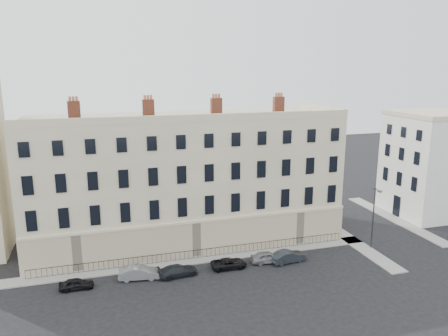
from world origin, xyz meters
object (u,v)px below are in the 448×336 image
at_px(car_b, 140,273).
at_px(car_a, 76,284).
at_px(car_c, 178,271).
at_px(car_f, 288,256).
at_px(car_d, 229,263).
at_px(car_e, 268,257).
at_px(streetlamp, 374,215).

bearing_deg(car_b, car_a, 101.79).
bearing_deg(car_c, car_f, -98.54).
bearing_deg(car_f, car_d, 78.93).
relative_size(car_a, car_d, 0.84).
height_order(car_e, streetlamp, streetlamp).
distance_m(car_d, car_f, 6.58).
height_order(car_d, streetlamp, streetlamp).
bearing_deg(car_f, car_b, 80.22).
bearing_deg(car_c, car_e, -95.65).
height_order(car_b, car_c, car_b).
bearing_deg(car_b, car_e, -82.58).
distance_m(car_f, streetlamp, 11.30).
height_order(car_d, car_f, car_f).
bearing_deg(car_e, car_f, -98.79).
bearing_deg(car_b, car_c, -89.17).
bearing_deg(streetlamp, car_e, 163.77).
bearing_deg(car_b, car_f, -84.42).
bearing_deg(car_f, car_a, 81.92).
bearing_deg(streetlamp, car_b, 163.42).
relative_size(car_a, car_b, 0.78).
xyz_separation_m(car_b, car_c, (3.76, -0.48, -0.09)).
bearing_deg(streetlamp, car_f, 166.62).
distance_m(car_b, car_d, 9.22).
bearing_deg(car_a, streetlamp, -88.95).
xyz_separation_m(car_a, car_f, (21.75, -0.30, 0.11)).
distance_m(car_c, car_e, 9.85).
distance_m(car_c, streetlamp, 23.04).
bearing_deg(car_c, car_a, 81.93).
xyz_separation_m(car_c, streetlamp, (22.77, 0.34, 3.49)).
xyz_separation_m(car_b, car_f, (15.78, -0.68, -0.02)).
height_order(car_b, streetlamp, streetlamp).
distance_m(car_a, car_d, 15.19).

